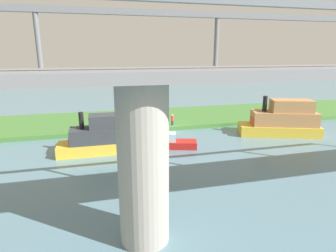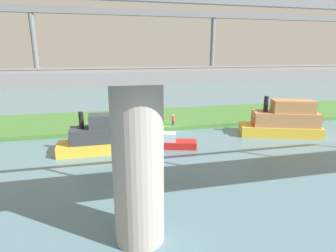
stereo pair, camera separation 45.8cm
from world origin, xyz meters
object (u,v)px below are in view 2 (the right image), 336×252
at_px(skiff_small, 283,121).
at_px(pontoon_yellow, 172,142).
at_px(motorboat_white, 113,135).
at_px(riverboat_paddlewheel, 103,137).
at_px(person_on_bank, 173,120).
at_px(bridge_pylon, 138,165).
at_px(mooring_post, 138,124).

height_order(skiff_small, pontoon_yellow, skiff_small).
distance_m(motorboat_white, riverboat_paddlewheel, 3.95).
height_order(person_on_bank, motorboat_white, person_on_bank).
height_order(bridge_pylon, pontoon_yellow, bridge_pylon).
height_order(person_on_bank, riverboat_paddlewheel, riverboat_paddlewheel).
distance_m(mooring_post, riverboat_paddlewheel, 7.45).
bearing_deg(person_on_bank, motorboat_white, 20.23).
height_order(bridge_pylon, mooring_post, bridge_pylon).
bearing_deg(mooring_post, pontoon_yellow, 111.43).
bearing_deg(bridge_pylon, riverboat_paddlewheel, -83.45).
relative_size(person_on_bank, motorboat_white, 0.29).
xyz_separation_m(skiff_small, riverboat_paddlewheel, (20.25, 0.75, -0.19)).
xyz_separation_m(skiff_small, pontoon_yellow, (13.49, 1.21, -1.14)).
bearing_deg(bridge_pylon, motorboat_white, -88.38).
bearing_deg(pontoon_yellow, motorboat_white, -36.10).
bearing_deg(riverboat_paddlewheel, motorboat_white, -106.77).
height_order(mooring_post, skiff_small, skiff_small).
xyz_separation_m(mooring_post, riverboat_paddlewheel, (4.16, 6.16, 0.55)).
bearing_deg(person_on_bank, bridge_pylon, 70.87).
relative_size(pontoon_yellow, motorboat_white, 1.03).
bearing_deg(pontoon_yellow, bridge_pylon, 69.10).
bearing_deg(mooring_post, motorboat_white, 39.17).
xyz_separation_m(person_on_bank, mooring_post, (4.52, 0.30, -0.26)).
height_order(skiff_small, motorboat_white, skiff_small).
relative_size(bridge_pylon, motorboat_white, 1.72).
distance_m(bridge_pylon, mooring_post, 20.51).
bearing_deg(skiff_small, bridge_pylon, 38.25).
bearing_deg(riverboat_paddlewheel, person_on_bank, -143.35).
bearing_deg(mooring_post, bridge_pylon, 82.75).
distance_m(person_on_bank, riverboat_paddlewheel, 10.82).
bearing_deg(skiff_small, motorboat_white, -8.65).
relative_size(mooring_post, riverboat_paddlewheel, 0.11).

